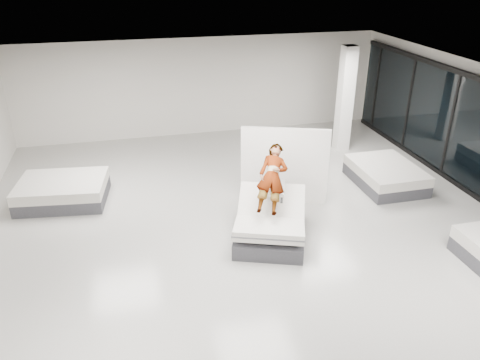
{
  "coord_description": "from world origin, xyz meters",
  "views": [
    {
      "loc": [
        -2.39,
        -8.14,
        5.57
      ],
      "look_at": [
        -0.14,
        1.02,
        1.0
      ],
      "focal_mm": 35.0,
      "sensor_mm": 36.0,
      "label": 1
    }
  ],
  "objects_px": {
    "flat_bed_left_far": "(63,191)",
    "person": "(272,184)",
    "column": "(345,99)",
    "remote": "(282,200)",
    "hero_bed": "(270,224)",
    "flat_bed_right_far": "(386,175)",
    "divider_panel": "(284,166)"
  },
  "relations": [
    {
      "from": "flat_bed_left_far",
      "to": "column",
      "type": "height_order",
      "value": "column"
    },
    {
      "from": "person",
      "to": "flat_bed_right_far",
      "type": "height_order",
      "value": "person"
    },
    {
      "from": "remote",
      "to": "flat_bed_left_far",
      "type": "distance_m",
      "value": 5.58
    },
    {
      "from": "hero_bed",
      "to": "divider_panel",
      "type": "relative_size",
      "value": 1.08
    },
    {
      "from": "divider_panel",
      "to": "column",
      "type": "bearing_deg",
      "value": 65.06
    },
    {
      "from": "remote",
      "to": "column",
      "type": "bearing_deg",
      "value": 72.84
    },
    {
      "from": "hero_bed",
      "to": "person",
      "type": "relative_size",
      "value": 1.37
    },
    {
      "from": "flat_bed_left_far",
      "to": "hero_bed",
      "type": "bearing_deg",
      "value": -32.24
    },
    {
      "from": "flat_bed_left_far",
      "to": "flat_bed_right_far",
      "type": "bearing_deg",
      "value": -7.31
    },
    {
      "from": "hero_bed",
      "to": "remote",
      "type": "relative_size",
      "value": 16.3
    },
    {
      "from": "hero_bed",
      "to": "divider_panel",
      "type": "height_order",
      "value": "divider_panel"
    },
    {
      "from": "person",
      "to": "column",
      "type": "relative_size",
      "value": 0.52
    },
    {
      "from": "flat_bed_right_far",
      "to": "divider_panel",
      "type": "bearing_deg",
      "value": -175.8
    },
    {
      "from": "flat_bed_left_far",
      "to": "remote",
      "type": "bearing_deg",
      "value": -32.18
    },
    {
      "from": "person",
      "to": "remote",
      "type": "relative_size",
      "value": 11.91
    },
    {
      "from": "person",
      "to": "flat_bed_left_far",
      "type": "bearing_deg",
      "value": 171.52
    },
    {
      "from": "remote",
      "to": "flat_bed_left_far",
      "type": "height_order",
      "value": "remote"
    },
    {
      "from": "hero_bed",
      "to": "divider_panel",
      "type": "xyz_separation_m",
      "value": [
        0.82,
        1.56,
        0.61
      ]
    },
    {
      "from": "person",
      "to": "column",
      "type": "height_order",
      "value": "column"
    },
    {
      "from": "remote",
      "to": "flat_bed_left_far",
      "type": "bearing_deg",
      "value": 168.27
    },
    {
      "from": "remote",
      "to": "flat_bed_left_far",
      "type": "relative_size",
      "value": 0.06
    },
    {
      "from": "flat_bed_left_far",
      "to": "column",
      "type": "relative_size",
      "value": 0.7
    },
    {
      "from": "column",
      "to": "person",
      "type": "bearing_deg",
      "value": -130.88
    },
    {
      "from": "hero_bed",
      "to": "divider_panel",
      "type": "bearing_deg",
      "value": 62.35
    },
    {
      "from": "person",
      "to": "column",
      "type": "bearing_deg",
      "value": 69.57
    },
    {
      "from": "hero_bed",
      "to": "flat_bed_right_far",
      "type": "distance_m",
      "value": 4.15
    },
    {
      "from": "flat_bed_left_far",
      "to": "divider_panel",
      "type": "bearing_deg",
      "value": -13.48
    },
    {
      "from": "hero_bed",
      "to": "flat_bed_right_far",
      "type": "bearing_deg",
      "value": 25.3
    },
    {
      "from": "flat_bed_right_far",
      "to": "column",
      "type": "bearing_deg",
      "value": 91.13
    },
    {
      "from": "hero_bed",
      "to": "flat_bed_left_far",
      "type": "height_order",
      "value": "hero_bed"
    },
    {
      "from": "flat_bed_left_far",
      "to": "person",
      "type": "bearing_deg",
      "value": -28.93
    },
    {
      "from": "person",
      "to": "hero_bed",
      "type": "bearing_deg",
      "value": -90.0
    }
  ]
}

